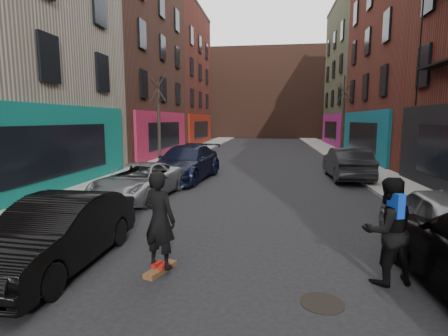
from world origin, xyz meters
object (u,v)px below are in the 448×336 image
(parked_left_end, at_px, (186,163))
(manhole, at_px, (322,303))
(parked_right_far, at_px, (443,221))
(skateboarder, at_px, (159,220))
(parked_left_mid, at_px, (57,233))
(tree_left_far, at_px, (159,112))
(parked_left_far, at_px, (139,181))
(parked_right_end, at_px, (347,163))
(pedestrian, at_px, (387,230))
(tree_right_far, at_px, (343,111))
(skateboard, at_px, (161,269))

(parked_left_end, distance_m, manhole, 12.13)
(parked_right_far, relative_size, manhole, 6.39)
(parked_left_end, height_order, manhole, parked_left_end)
(parked_right_far, bearing_deg, skateboarder, 19.27)
(parked_left_mid, bearing_deg, parked_left_end, 89.71)
(tree_left_far, bearing_deg, parked_left_mid, -78.99)
(parked_left_end, bearing_deg, parked_right_far, -41.66)
(parked_left_mid, xyz_separation_m, parked_left_far, (-0.72, 6.08, -0.05))
(parked_left_end, relative_size, parked_right_end, 1.20)
(pedestrian, bearing_deg, parked_right_end, -115.66)
(parked_left_far, bearing_deg, parked_right_far, -22.17)
(tree_right_far, distance_m, parked_left_far, 18.60)
(tree_right_far, relative_size, parked_left_end, 1.20)
(parked_left_end, xyz_separation_m, parked_right_far, (7.80, -8.63, -0.06))
(parked_right_far, xyz_separation_m, manhole, (-2.81, -2.40, -0.76))
(parked_left_far, relative_size, parked_right_far, 1.05)
(parked_left_end, bearing_deg, parked_right_end, 15.16)
(skateboarder, xyz_separation_m, manhole, (2.92, -0.77, -1.03))
(parked_left_far, distance_m, manhole, 8.90)
(pedestrian, distance_m, manhole, 1.79)
(skateboard, bearing_deg, parked_left_mid, -160.01)
(skateboarder, bearing_deg, manhole, -176.16)
(parked_left_mid, relative_size, parked_right_end, 0.90)
(tree_left_far, bearing_deg, pedestrian, -58.85)
(tree_right_far, height_order, skateboarder, tree_right_far)
(parked_left_mid, distance_m, skateboard, 2.17)
(parked_left_far, relative_size, parked_left_end, 0.83)
(parked_left_end, xyz_separation_m, skateboard, (2.07, -10.26, -0.78))
(parked_left_end, bearing_deg, pedestrian, -52.27)
(tree_left_far, height_order, parked_right_far, tree_left_far)
(parked_right_end, bearing_deg, skateboarder, 62.92)
(skateboarder, bearing_deg, parked_left_mid, 19.99)
(pedestrian, height_order, manhole, pedestrian)
(tree_left_far, height_order, manhole, tree_left_far)
(skateboard, relative_size, pedestrian, 0.42)
(skateboarder, bearing_deg, parked_left_end, -60.06)
(parked_right_far, distance_m, skateboard, 6.00)
(tree_left_far, bearing_deg, parked_right_end, -19.74)
(parked_right_far, xyz_separation_m, skateboard, (-5.73, -1.63, -0.71))
(parked_left_mid, relative_size, pedestrian, 2.22)
(tree_right_far, bearing_deg, tree_left_far, -154.18)
(skateboard, relative_size, manhole, 1.14)
(tree_right_far, relative_size, parked_left_mid, 1.60)
(tree_left_far, bearing_deg, tree_right_far, 25.82)
(parked_right_end, bearing_deg, parked_left_far, 32.09)
(pedestrian, bearing_deg, parked_left_mid, -15.83)
(pedestrian, bearing_deg, skateboard, -15.66)
(manhole, bearing_deg, parked_right_far, 40.45)
(tree_left_far, xyz_separation_m, parked_right_end, (10.80, -3.88, -2.60))
(tree_right_far, distance_m, parked_left_mid, 23.56)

